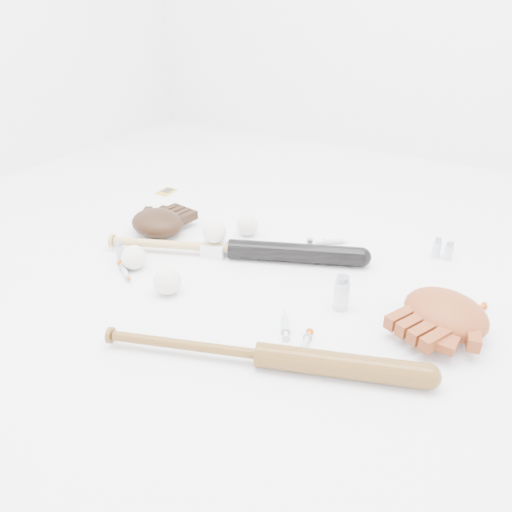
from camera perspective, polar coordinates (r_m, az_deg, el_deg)
The scene contains 22 objects.
bat_dark at distance 1.67m, azimuth -2.74°, elevation 0.84°, with size 0.90×0.07×0.07m, color black, non-canonical shape.
bat_wood at distance 1.22m, azimuth 0.43°, elevation -11.20°, with size 0.83×0.06×0.06m, color brown, non-canonical shape.
glove_dark at distance 1.86m, azimuth -11.20°, elevation 3.79°, with size 0.25×0.25×0.09m, color black, non-canonical shape.
glove_tan at distance 1.41m, azimuth 20.84°, elevation -6.10°, with size 0.27×0.27×0.10m, color brown, non-canonical shape.
trading_card at distance 2.25m, azimuth -10.21°, elevation 7.25°, with size 0.06×0.09×0.00m, color gold.
pedestal at distance 1.70m, azimuth -4.69°, elevation 0.92°, with size 0.08×0.08×0.04m, color white.
baseball_on_pedestal at distance 1.67m, azimuth -4.77°, elevation 2.80°, with size 0.08×0.08×0.08m, color white.
baseball_left at distance 1.65m, azimuth -13.80°, elevation -0.15°, with size 0.08×0.08×0.08m, color white.
baseball_upper at distance 1.81m, azimuth -0.96°, elevation 3.55°, with size 0.08×0.08×0.08m, color white.
baseball_mid at distance 1.49m, azimuth -10.11°, elevation -2.85°, with size 0.08×0.08×0.08m, color white.
syringe_0 at distance 1.63m, azimuth -14.70°, elevation -1.84°, with size 0.16×0.03×0.02m, color #ADBCC6, non-canonical shape.
syringe_1 at distance 1.35m, azimuth 3.36°, elevation -7.81°, with size 0.15×0.03×0.02m, color #ADBCC6, non-canonical shape.
syringe_2 at distance 1.78m, azimuth 8.82°, elevation 1.64°, with size 0.15×0.03×0.02m, color #ADBCC6, non-canonical shape.
syringe_3 at distance 1.29m, azimuth 5.58°, elevation -10.06°, with size 0.14×0.02×0.02m, color #ADBCC6, non-canonical shape.
syringe_4 at distance 1.53m, azimuth 22.66°, elevation -5.54°, with size 0.16×0.03×0.02m, color #ADBCC6, non-canonical shape.
syringe_5 at distance 1.73m, azimuth -14.00°, elevation 0.12°, with size 0.14×0.02×0.02m, color #ADBCC6, non-canonical shape.
vial_0 at distance 1.77m, azimuth 19.97°, elevation 0.89°, with size 0.03×0.03×0.07m, color silver.
vial_1 at distance 1.77m, azimuth 21.25°, elevation 0.54°, with size 0.03×0.03×0.06m, color silver.
vial_2 at distance 1.68m, azimuth 6.13°, elevation 0.91°, with size 0.03×0.03×0.07m, color silver.
vial_3 at distance 1.42m, azimuth 9.74°, elevation -4.16°, with size 0.04×0.04×0.10m, color silver.
vial_4 at distance 1.69m, azimuth -15.28°, elevation 0.37°, with size 0.03×0.03×0.08m, color silver.
vial_5 at distance 1.77m, azimuth 21.09°, elevation 0.52°, with size 0.02×0.02×0.06m, color silver.
Camera 1 is at (0.68, -1.13, 0.82)m, focal length 35.00 mm.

